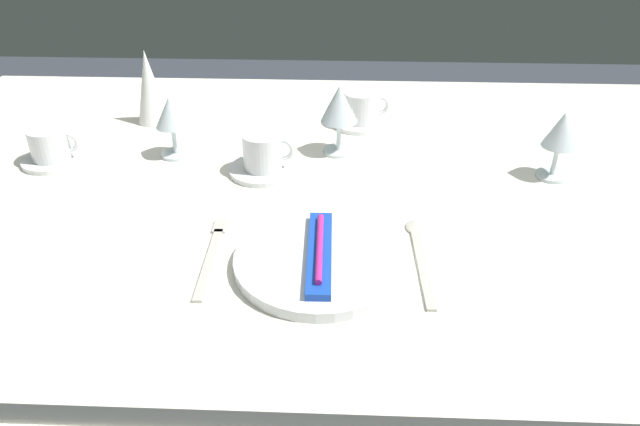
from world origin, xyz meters
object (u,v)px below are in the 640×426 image
spoon_soup (419,251)px  coffee_cup_far (361,106)px  fork_outer (212,253)px  wine_glass_left (171,116)px  wine_glass_centre (339,107)px  coffee_cup_left (50,143)px  wine_glass_right (561,133)px  coffee_cup_right (263,151)px  toothbrush_package (317,252)px  dinner_plate (317,261)px  napkin_folded (149,87)px

spoon_soup → coffee_cup_far: size_ratio=2.20×
fork_outer → coffee_cup_far: 0.57m
spoon_soup → wine_glass_left: 0.57m
wine_glass_centre → wine_glass_left: 0.33m
spoon_soup → wine_glass_centre: size_ratio=1.60×
wine_glass_centre → fork_outer: bearing=-117.7°
coffee_cup_left → wine_glass_right: 0.98m
wine_glass_centre → coffee_cup_right: bearing=-147.1°
wine_glass_left → coffee_cup_right: bearing=-18.9°
coffee_cup_far → coffee_cup_right: bearing=-129.1°
toothbrush_package → wine_glass_left: wine_glass_left is taller
fork_outer → wine_glass_centre: 0.43m
coffee_cup_far → wine_glass_centre: bearing=-108.8°
toothbrush_package → wine_glass_right: bearing=34.6°
fork_outer → wine_glass_right: 0.67m
toothbrush_package → fork_outer: (-0.17, 0.02, -0.02)m
toothbrush_package → wine_glass_right: size_ratio=1.59×
coffee_cup_left → coffee_cup_right: 0.43m
wine_glass_centre → dinner_plate: bearing=-94.0°
spoon_soup → coffee_cup_right: 0.38m
coffee_cup_left → coffee_cup_far: (0.62, 0.21, 0.00)m
coffee_cup_right → wine_glass_centre: 0.18m
coffee_cup_right → wine_glass_right: 0.56m
toothbrush_package → coffee_cup_left: size_ratio=2.13×
wine_glass_right → coffee_cup_left: bearing=178.6°
spoon_soup → wine_glass_centre: bearing=110.8°
napkin_folded → dinner_plate: bearing=-53.3°
coffee_cup_right → wine_glass_right: size_ratio=0.75×
coffee_cup_right → wine_glass_centre: (0.14, 0.09, 0.06)m
toothbrush_package → coffee_cup_left: 0.63m
toothbrush_package → napkin_folded: bearing=126.7°
fork_outer → coffee_cup_far: bearing=64.7°
toothbrush_package → coffee_cup_right: (-0.12, 0.30, 0.02)m
fork_outer → spoon_soup: spoon_soup is taller
spoon_soup → wine_glass_right: size_ratio=1.73×
coffee_cup_far → wine_glass_left: wine_glass_left is taller
dinner_plate → napkin_folded: bearing=126.7°
wine_glass_right → dinner_plate: bearing=-145.4°
toothbrush_package → spoon_soup: 0.17m
wine_glass_centre → wine_glass_right: bearing=-12.3°
wine_glass_centre → wine_glass_left: bearing=-175.2°
toothbrush_package → spoon_soup: toothbrush_package is taller
fork_outer → wine_glass_centre: wine_glass_centre is taller
wine_glass_right → fork_outer: bearing=-155.2°
toothbrush_package → coffee_cup_right: size_ratio=2.13×
toothbrush_package → wine_glass_left: size_ratio=1.67×
toothbrush_package → coffee_cup_left: coffee_cup_left is taller
wine_glass_centre → wine_glass_right: wine_glass_centre is taller
dinner_plate → coffee_cup_right: size_ratio=2.65×
wine_glass_left → coffee_cup_left: bearing=-170.9°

